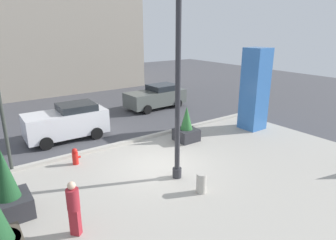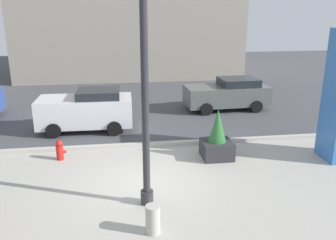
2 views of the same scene
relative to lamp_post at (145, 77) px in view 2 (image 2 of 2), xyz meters
name	(u,v)px [view 2 (image 2 of 2)]	position (x,y,z in m)	size (l,w,h in m)	color
ground_plane	(136,139)	(-0.01, 5.24, -3.64)	(60.00, 60.00, 0.00)	#47474C
plaza_pavement	(149,218)	(-0.01, -0.76, -3.64)	(18.00, 10.00, 0.02)	#ADA89E
curb_strip	(138,145)	(-0.01, 4.36, -3.56)	(18.00, 0.24, 0.16)	#B7B2A8
lamp_post	(145,77)	(0.00, 0.00, 0.00)	(0.44, 0.44, 7.45)	#2D2D33
potted_plant_by_pillar	(217,140)	(2.83, 2.91, -2.95)	(1.10, 1.10, 1.86)	#2D2D33
fire_hydrant	(60,150)	(-2.88, 3.52, -3.27)	(0.36, 0.26, 0.75)	red
concrete_bollard	(153,220)	(0.03, -1.40, -3.26)	(0.36, 0.36, 0.75)	#B2ADA3
car_intersection	(228,94)	(5.21, 9.36, -2.78)	(4.52, 2.26, 1.69)	#565B56
car_far_lane	(87,110)	(-2.12, 6.83, -2.69)	(4.18, 2.15, 1.86)	silver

